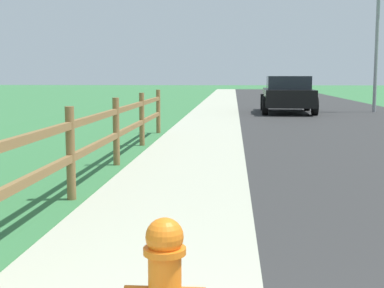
{
  "coord_description": "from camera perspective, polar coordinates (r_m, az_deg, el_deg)",
  "views": [
    {
      "loc": [
        -0.23,
        -1.01,
        1.51
      ],
      "look_at": [
        -0.74,
        5.81,
        0.65
      ],
      "focal_mm": 51.51,
      "sensor_mm": 36.0,
      "label": 1
    }
  ],
  "objects": [
    {
      "name": "ground_plane",
      "position": [
        26.06,
        4.78,
        3.77
      ],
      "size": [
        120.0,
        120.0,
        0.0
      ],
      "primitive_type": "plane",
      "color": "#336F3D"
    },
    {
      "name": "parked_suv_black",
      "position": [
        22.68,
        9.86,
        5.13
      ],
      "size": [
        2.19,
        4.62,
        1.48
      ],
      "color": "black",
      "rests_on": "ground"
    },
    {
      "name": "rail_fence",
      "position": [
        8.02,
        -9.81,
        0.99
      ],
      "size": [
        0.11,
        13.14,
        1.14
      ],
      "color": "brown",
      "rests_on": "ground"
    },
    {
      "name": "street_lamp",
      "position": [
        24.1,
        18.93,
        12.21
      ],
      "size": [
        1.17,
        0.2,
        6.41
      ],
      "color": "gray",
      "rests_on": "ground"
    },
    {
      "name": "curb_concrete",
      "position": [
        28.19,
        -1.38,
        4.06
      ],
      "size": [
        6.0,
        66.0,
        0.01
      ],
      "primitive_type": "cube",
      "color": "#A8AB95",
      "rests_on": "ground"
    },
    {
      "name": "grass_verge",
      "position": [
        28.38,
        -4.4,
        4.06
      ],
      "size": [
        5.0,
        66.0,
        0.0
      ],
      "primitive_type": "cube",
      "color": "#336F3D",
      "rests_on": "ground"
    },
    {
      "name": "road_asphalt",
      "position": [
        28.3,
        11.86,
        3.92
      ],
      "size": [
        7.0,
        66.0,
        0.01
      ],
      "primitive_type": "cube",
      "color": "#2D2D2D",
      "rests_on": "ground"
    },
    {
      "name": "fire_hydrant",
      "position": [
        3.0,
        -2.84,
        -14.59
      ],
      "size": [
        0.43,
        0.37,
        0.77
      ],
      "color": "orange",
      "rests_on": "ground"
    }
  ]
}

